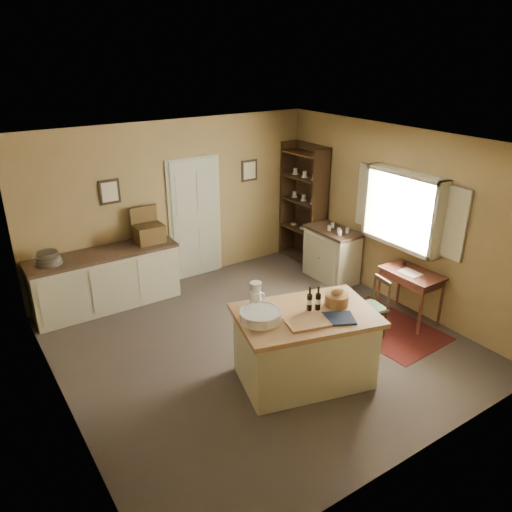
{
  "coord_description": "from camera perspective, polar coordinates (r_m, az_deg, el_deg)",
  "views": [
    {
      "loc": [
        -3.23,
        -4.79,
        3.75
      ],
      "look_at": [
        0.16,
        0.32,
        1.15
      ],
      "focal_mm": 35.0,
      "sensor_mm": 36.0,
      "label": 1
    }
  ],
  "objects": [
    {
      "name": "door",
      "position": [
        8.53,
        -6.95,
        4.38
      ],
      "size": [
        0.97,
        0.06,
        2.11
      ],
      "primitive_type": "cube",
      "color": "#A6A68F",
      "rests_on": "ground"
    },
    {
      "name": "wall_right",
      "position": [
        7.85,
        15.78,
        4.27
      ],
      "size": [
        0.1,
        5.0,
        2.7
      ],
      "primitive_type": "cube",
      "color": "olive",
      "rests_on": "ground"
    },
    {
      "name": "ground",
      "position": [
        6.89,
        0.37,
        -10.02
      ],
      "size": [
        5.0,
        5.0,
        0.0
      ],
      "primitive_type": "plane",
      "color": "#4C413A",
      "rests_on": "ground"
    },
    {
      "name": "desk_chair",
      "position": [
        7.06,
        12.89,
        -5.91
      ],
      "size": [
        0.43,
        0.43,
        0.82
      ],
      "primitive_type": null,
      "rotation": [
        0.0,
        0.0,
        -0.15
      ],
      "color": "black",
      "rests_on": "ground"
    },
    {
      "name": "wall_back",
      "position": [
        8.33,
        -9.29,
        5.91
      ],
      "size": [
        5.0,
        0.1,
        2.7
      ],
      "primitive_type": "cube",
      "color": "olive",
      "rests_on": "ground"
    },
    {
      "name": "window",
      "position": [
        7.61,
        16.67,
        5.17
      ],
      "size": [
        0.25,
        1.99,
        1.12
      ],
      "color": "#B6AD92",
      "rests_on": "ground"
    },
    {
      "name": "sideboard",
      "position": [
        7.95,
        -16.76,
        -2.37
      ],
      "size": [
        2.21,
        0.63,
        1.18
      ],
      "color": "#B6AD92",
      "rests_on": "ground"
    },
    {
      "name": "work_island",
      "position": [
        6.02,
        5.49,
        -10.07
      ],
      "size": [
        1.81,
        1.42,
        1.2
      ],
      "rotation": [
        0.0,
        0.0,
        -0.26
      ],
      "color": "#B6AD92",
      "rests_on": "ground"
    },
    {
      "name": "wall_left",
      "position": [
        5.41,
        -22.26,
        -5.26
      ],
      "size": [
        0.1,
        5.0,
        2.7
      ],
      "primitive_type": "cube",
      "color": "olive",
      "rests_on": "ground"
    },
    {
      "name": "right_cabinet",
      "position": [
        8.63,
        8.65,
        0.26
      ],
      "size": [
        0.54,
        0.96,
        0.99
      ],
      "color": "#B6AD92",
      "rests_on": "ground"
    },
    {
      "name": "ceiling",
      "position": [
        5.87,
        0.43,
        12.66
      ],
      "size": [
        5.0,
        5.0,
        0.0
      ],
      "primitive_type": "plane",
      "color": "silver",
      "rests_on": "wall_back"
    },
    {
      "name": "shelving_unit",
      "position": [
        9.19,
        5.66,
        5.94
      ],
      "size": [
        0.37,
        0.97,
        2.16
      ],
      "color": "black",
      "rests_on": "ground"
    },
    {
      "name": "framed_prints",
      "position": [
        8.29,
        -8.13,
        8.56
      ],
      "size": [
        2.82,
        0.02,
        0.38
      ],
      "color": "black",
      "rests_on": "ground"
    },
    {
      "name": "writing_desk",
      "position": [
        7.5,
        17.34,
        -2.45
      ],
      "size": [
        0.52,
        0.85,
        0.82
      ],
      "color": "#3D1B14",
      "rests_on": "ground"
    },
    {
      "name": "wall_front",
      "position": [
        4.63,
        18.18,
        -9.57
      ],
      "size": [
        5.0,
        0.1,
        2.7
      ],
      "primitive_type": "cube",
      "color": "olive",
      "rests_on": "ground"
    },
    {
      "name": "rug",
      "position": [
        7.49,
        14.51,
        -7.89
      ],
      "size": [
        1.18,
        1.65,
        0.01
      ],
      "primitive_type": "cube",
      "rotation": [
        0.0,
        0.0,
        0.05
      ],
      "color": "#4F1611",
      "rests_on": "ground"
    }
  ]
}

